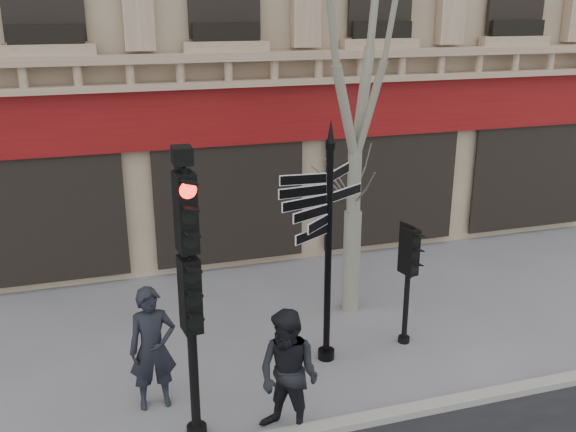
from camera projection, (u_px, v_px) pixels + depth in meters
name	position (u px, v px, depth m)	size (l,w,h in m)	color
ground	(296.00, 380.00, 10.58)	(80.00, 80.00, 0.00)	slate
kerb	(326.00, 428.00, 9.30)	(80.00, 0.25, 0.12)	gray
fingerpost	(329.00, 204.00, 10.34)	(2.27, 2.27, 4.22)	black
traffic_signal_main	(188.00, 263.00, 8.40)	(0.50, 0.39, 4.23)	black
traffic_signal_secondary	(409.00, 264.00, 11.28)	(0.42, 0.34, 2.22)	black
plane_tree	(360.00, 18.00, 11.24)	(3.03, 3.03, 8.05)	gray
pedestrian_a	(153.00, 349.00, 9.63)	(0.72, 0.47, 1.96)	black
pedestrian_b	(289.00, 375.00, 8.95)	(0.95, 0.74, 1.95)	black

